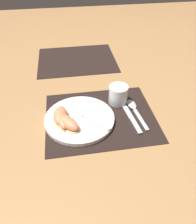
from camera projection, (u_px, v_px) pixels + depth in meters
The scene contains 11 objects.
ground_plane at pixel (100, 117), 0.84m from camera, with size 3.00×3.00×0.00m, color #A37547.
placemat at pixel (100, 117), 0.84m from camera, with size 0.42×0.34×0.00m.
placemat_far at pixel (77, 60), 1.20m from camera, with size 0.42×0.34×0.00m.
plate at pixel (80, 119), 0.82m from camera, with size 0.26×0.26×0.02m.
juice_glass at pixel (118, 96), 0.89m from camera, with size 0.08×0.08×0.08m.
knife at pixel (130, 116), 0.84m from camera, with size 0.04×0.21×0.01m.
spoon at pixel (134, 108), 0.87m from camera, with size 0.04×0.18×0.01m.
fork at pixel (85, 116), 0.82m from camera, with size 0.14×0.16×0.00m.
citrus_wedge_0 at pixel (60, 116), 0.80m from camera, with size 0.06×0.10×0.04m.
citrus_wedge_1 at pixel (62, 120), 0.78m from camera, with size 0.06×0.10×0.03m.
citrus_wedge_2 at pixel (67, 123), 0.77m from camera, with size 0.11×0.12×0.04m.
Camera 1 is at (-0.11, -0.62, 0.57)m, focal length 35.00 mm.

